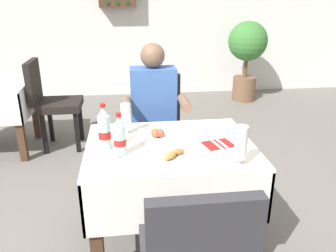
{
  "coord_description": "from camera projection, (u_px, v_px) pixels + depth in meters",
  "views": [
    {
      "loc": [
        -0.15,
        -1.87,
        1.61
      ],
      "look_at": [
        0.1,
        0.13,
        0.83
      ],
      "focal_mm": 36.4,
      "sensor_mm": 36.0,
      "label": 1
    }
  ],
  "objects": [
    {
      "name": "beer_glass_middle",
      "position": [
        126.0,
        118.0,
        2.21
      ],
      "size": [
        0.07,
        0.07,
        0.21
      ],
      "color": "white",
      "rests_on": "main_dining_table"
    },
    {
      "name": "plate_far_diner",
      "position": [
        156.0,
        134.0,
        2.19
      ],
      "size": [
        0.23,
        0.23,
        0.07
      ],
      "color": "white",
      "rests_on": "main_dining_table"
    },
    {
      "name": "napkin_cutlery_set",
      "position": [
        218.0,
        144.0,
        2.08
      ],
      "size": [
        0.2,
        0.2,
        0.01
      ],
      "color": "maroon",
      "rests_on": "main_dining_table"
    },
    {
      "name": "background_chair_right",
      "position": [
        51.0,
        99.0,
        3.64
      ],
      "size": [
        0.5,
        0.44,
        0.97
      ],
      "color": "black",
      "rests_on": "ground"
    },
    {
      "name": "plate_near_camera",
      "position": [
        174.0,
        157.0,
        1.9
      ],
      "size": [
        0.23,
        0.23,
        0.05
      ],
      "color": "white",
      "rests_on": "main_dining_table"
    },
    {
      "name": "ground_plane",
      "position": [
        156.0,
        246.0,
        2.33
      ],
      "size": [
        11.0,
        11.0,
        0.0
      ],
      "primitive_type": "plane",
      "color": "#66605B"
    },
    {
      "name": "beer_glass_left",
      "position": [
        241.0,
        146.0,
        1.81
      ],
      "size": [
        0.07,
        0.07,
        0.22
      ],
      "color": "white",
      "rests_on": "main_dining_table"
    },
    {
      "name": "potted_plant_corner",
      "position": [
        247.0,
        50.0,
        5.24
      ],
      "size": [
        0.6,
        0.6,
        1.23
      ],
      "color": "brown",
      "rests_on": "ground"
    },
    {
      "name": "cola_bottle_primary",
      "position": [
        120.0,
        137.0,
        1.91
      ],
      "size": [
        0.07,
        0.07,
        0.25
      ],
      "color": "silver",
      "rests_on": "main_dining_table"
    },
    {
      "name": "chair_far_diner_seat",
      "position": [
        158.0,
        127.0,
        2.89
      ],
      "size": [
        0.44,
        0.5,
        0.97
      ],
      "color": "#2D2D33",
      "rests_on": "ground"
    },
    {
      "name": "seated_diner_far",
      "position": [
        154.0,
        113.0,
        2.73
      ],
      "size": [
        0.5,
        0.46,
        1.26
      ],
      "color": "#282D42",
      "rests_on": "ground"
    },
    {
      "name": "main_dining_table",
      "position": [
        170.0,
        170.0,
        2.16
      ],
      "size": [
        1.02,
        0.79,
        0.75
      ],
      "color": "white",
      "rests_on": "ground"
    },
    {
      "name": "cola_bottle_secondary",
      "position": [
        104.0,
        130.0,
        1.98
      ],
      "size": [
        0.07,
        0.07,
        0.28
      ],
      "color": "silver",
      "rests_on": "main_dining_table"
    }
  ]
}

